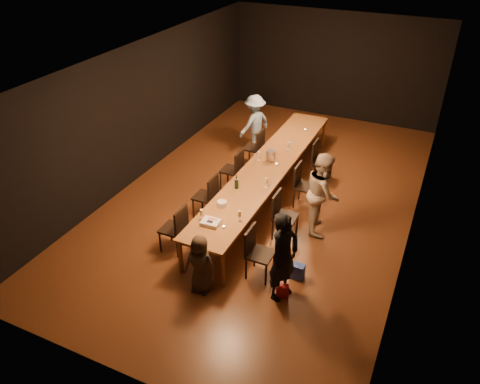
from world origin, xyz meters
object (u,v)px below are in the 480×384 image
at_px(woman_tan, 323,193).
at_px(chair_left_1, 205,196).
at_px(plate_stack, 222,204).
at_px(birthday_cake, 211,222).
at_px(man_blue, 255,123).
at_px(chair_right_2, 306,186).
at_px(chair_left_3, 253,147).
at_px(chair_right_3, 322,161).
at_px(chair_right_1, 285,216).
at_px(ice_bucket, 271,156).
at_px(chair_left_0, 173,228).
at_px(table, 268,168).
at_px(chair_right_0, 260,254).
at_px(woman_birthday, 284,257).
at_px(child, 200,264).
at_px(chair_left_2, 231,169).
at_px(champagne_bottle, 236,181).

bearing_deg(woman_tan, chair_left_1, 86.26).
bearing_deg(plate_stack, birthday_cake, -82.07).
bearing_deg(man_blue, woman_tan, 66.31).
height_order(chair_right_2, woman_tan, woman_tan).
bearing_deg(chair_left_3, chair_right_3, -90.00).
bearing_deg(chair_right_1, ice_bucket, -148.58).
distance_m(man_blue, birthday_cake, 4.46).
relative_size(man_blue, plate_stack, 8.21).
bearing_deg(chair_right_3, woman_tan, 15.68).
relative_size(chair_left_0, birthday_cake, 2.91).
height_order(table, ice_bucket, ice_bucket).
bearing_deg(chair_left_0, plate_stack, -46.77).
distance_m(chair_right_1, plate_stack, 1.22).
bearing_deg(birthday_cake, chair_left_3, 99.31).
distance_m(chair_right_0, birthday_cake, 1.00).
distance_m(chair_left_3, plate_stack, 3.06).
bearing_deg(man_blue, woman_birthday, 50.73).
distance_m(chair_right_0, chair_left_1, 2.08).
height_order(chair_right_0, plate_stack, chair_right_0).
bearing_deg(chair_right_3, chair_left_0, -25.28).
xyz_separation_m(chair_right_0, plate_stack, (-1.03, 0.63, 0.33)).
height_order(chair_right_3, chair_left_1, same).
xyz_separation_m(chair_right_3, plate_stack, (-1.03, -2.97, 0.33)).
bearing_deg(child, chair_left_3, 99.11).
bearing_deg(plate_stack, ice_bucket, 85.86).
bearing_deg(ice_bucket, chair_right_2, -15.53).
relative_size(man_blue, ice_bucket, 6.24).
height_order(chair_left_2, woman_birthday, woman_birthday).
distance_m(woman_tan, ice_bucket, 1.67).
bearing_deg(champagne_bottle, birthday_cake, -85.11).
height_order(chair_left_0, woman_birthday, woman_birthday).
xyz_separation_m(chair_right_0, chair_left_0, (-1.70, 0.00, 0.00)).
bearing_deg(table, plate_stack, -95.78).
bearing_deg(woman_birthday, table, 45.52).
xyz_separation_m(chair_left_0, woman_birthday, (2.20, -0.28, 0.32)).
xyz_separation_m(table, chair_right_0, (0.85, -2.40, -0.24)).
bearing_deg(woman_tan, woman_birthday, 161.76).
height_order(chair_right_3, plate_stack, chair_right_3).
relative_size(chair_right_3, man_blue, 0.64).
bearing_deg(chair_left_1, chair_right_3, -35.31).
distance_m(chair_right_1, chair_left_3, 2.94).
bearing_deg(champagne_bottle, chair_left_1, -171.03).
bearing_deg(woman_birthday, chair_right_1, 37.40).
relative_size(table, plate_stack, 34.01).
relative_size(man_blue, birthday_cake, 4.53).
xyz_separation_m(chair_right_0, chair_right_2, (0.00, 2.40, 0.00)).
bearing_deg(champagne_bottle, plate_stack, -87.77).
height_order(chair_left_3, woman_tan, woman_tan).
relative_size(chair_right_2, champagne_bottle, 3.02).
height_order(chair_right_0, chair_right_1, same).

